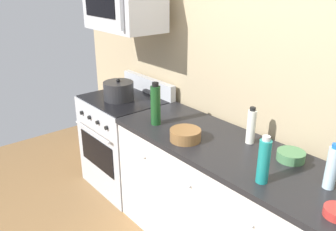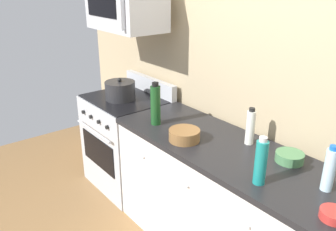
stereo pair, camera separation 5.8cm
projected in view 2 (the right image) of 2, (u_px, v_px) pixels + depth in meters
The scene contains 12 objects.
back_wall at pixel (293, 81), 2.30m from camera, with size 5.28×0.10×2.70m, color tan.
counter_unit at pixel (242, 216), 2.40m from camera, with size 2.19×0.66×0.92m.
range_oven at pixel (128, 141), 3.46m from camera, with size 0.76×0.69×1.07m.
microwave at pixel (126, 6), 3.01m from camera, with size 0.74×0.44×0.40m.
bottle_vinegar_white at pixel (250, 127), 2.36m from camera, with size 0.06×0.06×0.26m.
bottle_sparkling_teal at pixel (261, 162), 1.90m from camera, with size 0.07×0.07×0.28m.
bottle_water_clear at pixel (329, 169), 1.85m from camera, with size 0.06×0.06×0.26m.
bottle_wine_green at pixel (156, 105), 2.67m from camera, with size 0.08×0.08×0.34m.
bowl_green_glaze at pixel (290, 157), 2.17m from camera, with size 0.17×0.17×0.06m.
bowl_red_small at pixel (334, 215), 1.66m from camera, with size 0.13×0.13×0.04m.
bowl_wooden_salad at pixel (184, 135), 2.44m from camera, with size 0.22×0.22×0.08m.
stockpot at pixel (120, 90), 3.23m from camera, with size 0.28×0.28×0.20m.
Camera 2 is at (1.23, -1.62, 2.00)m, focal length 37.33 mm.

